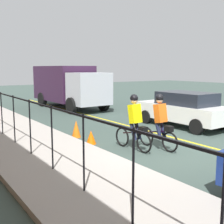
% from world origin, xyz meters
% --- Properties ---
extents(ground_plane, '(80.00, 80.00, 0.00)m').
position_xyz_m(ground_plane, '(0.00, 0.00, 0.00)').
color(ground_plane, '#384842').
extents(lane_line_centre, '(36.00, 0.12, 0.01)m').
position_xyz_m(lane_line_centre, '(0.00, -1.60, 0.00)').
color(lane_line_centre, yellow).
rests_on(lane_line_centre, ground).
extents(sidewalk, '(40.00, 3.20, 0.15)m').
position_xyz_m(sidewalk, '(0.00, 3.40, 0.07)').
color(sidewalk, '#A49E96').
rests_on(sidewalk, ground).
extents(iron_fence, '(14.57, 0.04, 1.60)m').
position_xyz_m(iron_fence, '(1.00, 3.80, 1.31)').
color(iron_fence, black).
rests_on(iron_fence, sidewalk).
extents(cyclist_lead, '(1.71, 0.38, 1.83)m').
position_xyz_m(cyclist_lead, '(0.42, -0.02, 0.91)').
color(cyclist_lead, black).
rests_on(cyclist_lead, ground).
extents(cyclist_follow, '(1.71, 0.38, 1.83)m').
position_xyz_m(cyclist_follow, '(0.80, 0.73, 0.91)').
color(cyclist_follow, black).
rests_on(cyclist_follow, ground).
extents(patrol_sedan, '(4.44, 2.01, 1.58)m').
position_xyz_m(patrol_sedan, '(2.65, -3.59, 0.82)').
color(patrol_sedan, white).
rests_on(patrol_sedan, ground).
extents(box_truck_background, '(6.76, 2.67, 2.78)m').
position_xyz_m(box_truck_background, '(11.39, -2.10, 1.55)').
color(box_truck_background, '#321A35').
rests_on(box_truck_background, ground).
extents(traffic_cone_near, '(0.36, 0.36, 0.48)m').
position_xyz_m(traffic_cone_near, '(2.28, 1.49, 0.24)').
color(traffic_cone_near, '#EF5C06').
rests_on(traffic_cone_near, ground).
extents(traffic_cone_far, '(0.36, 0.36, 0.67)m').
position_xyz_m(traffic_cone_far, '(3.46, 1.45, 0.33)').
color(traffic_cone_far, orange).
rests_on(traffic_cone_far, ground).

